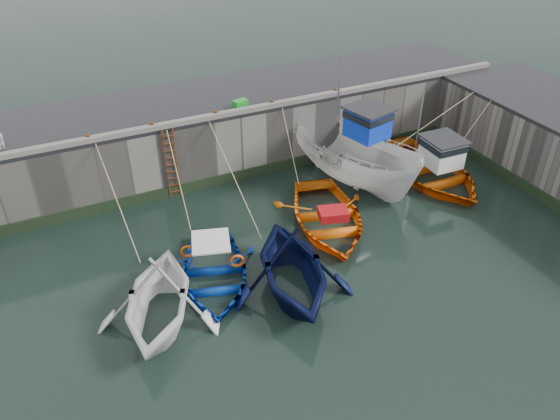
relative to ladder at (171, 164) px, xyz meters
name	(u,v)px	position (x,y,z in m)	size (l,w,h in m)	color
ground	(329,336)	(2.00, -9.91, -1.59)	(120.00, 120.00, 0.00)	black
quay_back	(198,132)	(2.00, 2.59, -0.09)	(30.00, 5.00, 3.00)	slate
road_back	(195,101)	(2.00, 2.59, 1.49)	(30.00, 5.00, 0.16)	black
kerb_back	(212,116)	(2.00, 0.24, 1.67)	(30.00, 0.30, 0.20)	slate
algae_back	(218,181)	(2.00, 0.05, -1.34)	(30.00, 0.08, 0.50)	black
algae_right	(547,200)	(13.96, -7.41, -1.34)	(0.08, 15.00, 0.50)	black
ladder	(171,164)	(0.00, 0.00, 0.00)	(0.51, 0.08, 3.20)	#3F1E0F
boat_near_white	(161,320)	(-2.53, -7.00, -1.59)	(4.15, 4.81, 2.53)	white
boat_near_white_rope	(128,239)	(-2.53, -2.21, -1.59)	(0.04, 5.27, 3.10)	tan
boat_near_blue	(214,279)	(-0.33, -5.85, -1.59)	(3.45, 4.83, 1.00)	#0B37A9
boat_near_blue_rope	(179,217)	(-0.33, -1.63, -1.59)	(0.04, 4.31, 3.10)	tan
boat_near_blacktrim	(292,290)	(1.87, -7.55, -1.59)	(4.38, 5.08, 2.68)	#091038
boat_near_blacktrim_rope	(237,215)	(1.87, -2.48, -1.59)	(0.04, 5.75, 3.10)	tan
boat_near_navy	(327,224)	(4.90, -4.64, -1.59)	(3.99, 5.58, 1.16)	orange
boat_near_navy_rope	(287,182)	(4.90, -1.03, -1.59)	(0.04, 3.42, 3.10)	tan
boat_far_white	(354,158)	(7.61, -2.23, -0.41)	(4.38, 7.74, 5.82)	silver
boat_far_orange	(430,169)	(10.95, -3.44, -1.17)	(4.72, 6.47, 4.31)	#DD5B0B
fish_crate	(240,104)	(3.51, 0.82, 1.73)	(0.63, 0.38, 0.33)	green
bollard_a	(88,138)	(-3.00, 0.34, 1.71)	(0.18, 0.18, 0.28)	#3F1E0F
bollard_b	(152,126)	(-0.50, 0.34, 1.71)	(0.18, 0.18, 0.28)	#3F1E0F
bollard_c	(216,114)	(2.20, 0.34, 1.71)	(0.18, 0.18, 0.28)	#3F1E0F
bollard_d	(272,103)	(4.80, 0.34, 1.71)	(0.18, 0.18, 0.28)	#3F1E0F
bollard_e	(335,91)	(8.00, 0.34, 1.71)	(0.18, 0.18, 0.28)	#3F1E0F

